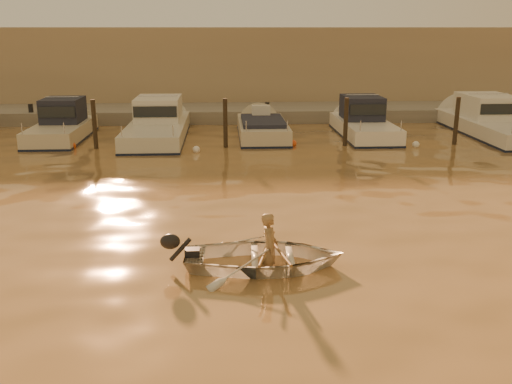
{
  "coord_description": "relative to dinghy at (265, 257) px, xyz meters",
  "views": [
    {
      "loc": [
        -0.3,
        -9.47,
        4.74
      ],
      "look_at": [
        0.51,
        4.38,
        0.75
      ],
      "focal_mm": 40.0,
      "sensor_mm": 36.0,
      "label": 1
    }
  ],
  "objects": [
    {
      "name": "moored_boat_4",
      "position": [
        5.62,
        14.62,
        0.41
      ],
      "size": [
        2.11,
        6.55,
        1.75
      ],
      "primitive_type": null,
      "color": "white",
      "rests_on": "ground_plane"
    },
    {
      "name": "moored_boat_5",
      "position": [
        11.67,
        14.62,
        0.41
      ],
      "size": [
        2.65,
        8.74,
        1.75
      ],
      "primitive_type": null,
      "color": "silver",
      "rests_on": "ground_plane"
    },
    {
      "name": "person",
      "position": [
        0.1,
        -0.0,
        0.22
      ],
      "size": [
        0.37,
        0.55,
        1.46
      ],
      "primitive_type": "imported",
      "rotation": [
        0.0,
        0.0,
        1.53
      ],
      "color": "#95734A",
      "rests_on": "dinghy"
    },
    {
      "name": "outboard_motor",
      "position": [
        -1.5,
        0.06,
        0.06
      ],
      "size": [
        0.92,
        0.44,
        0.7
      ],
      "primitive_type": null,
      "rotation": [
        0.0,
        0.0,
        -0.04
      ],
      "color": "black",
      "rests_on": "dinghy"
    },
    {
      "name": "piling_2",
      "position": [
        -0.71,
        12.42,
        0.68
      ],
      "size": [
        0.18,
        0.18,
        2.2
      ],
      "primitive_type": "cylinder",
      "color": "#2D2319",
      "rests_on": "ground_plane"
    },
    {
      "name": "ground_plane",
      "position": [
        -0.51,
        -1.38,
        -0.22
      ],
      "size": [
        160.0,
        160.0,
        0.0
      ],
      "primitive_type": "plane",
      "color": "olive",
      "rests_on": "ground"
    },
    {
      "name": "piling_3",
      "position": [
        4.29,
        12.42,
        0.68
      ],
      "size": [
        0.18,
        0.18,
        2.2
      ],
      "primitive_type": "cylinder",
      "color": "#2D2319",
      "rests_on": "ground_plane"
    },
    {
      "name": "waterfront_building",
      "position": [
        -0.51,
        25.62,
        2.18
      ],
      "size": [
        46.0,
        7.0,
        4.8
      ],
      "primitive_type": "cube",
      "color": "#9E8466",
      "rests_on": "quay"
    },
    {
      "name": "moored_boat_3",
      "position": [
        0.97,
        14.62,
        0.01
      ],
      "size": [
        2.11,
        6.06,
        0.95
      ],
      "primitive_type": null,
      "color": "beige",
      "rests_on": "ground_plane"
    },
    {
      "name": "oar_port",
      "position": [
        0.25,
        -0.01,
        0.2
      ],
      "size": [
        0.41,
        2.08,
        0.13
      ],
      "primitive_type": "cylinder",
      "rotation": [
        1.54,
        0.0,
        0.17
      ],
      "color": "brown",
      "rests_on": "dinghy"
    },
    {
      "name": "fender_e",
      "position": [
        7.17,
        11.97,
        -0.12
      ],
      "size": [
        0.3,
        0.3,
        0.3
      ],
      "primitive_type": "sphere",
      "color": "silver",
      "rests_on": "ground_plane"
    },
    {
      "name": "dinghy",
      "position": [
        0.0,
        0.0,
        0.0
      ],
      "size": [
        3.34,
        2.45,
        0.67
      ],
      "primitive_type": "imported",
      "rotation": [
        0.0,
        0.0,
        1.53
      ],
      "color": "silver",
      "rests_on": "ground_plane"
    },
    {
      "name": "piling_1",
      "position": [
        -6.01,
        12.42,
        0.68
      ],
      "size": [
        0.18,
        0.18,
        2.2
      ],
      "primitive_type": "cylinder",
      "color": "#2D2319",
      "rests_on": "ground_plane"
    },
    {
      "name": "piling_4",
      "position": [
        8.99,
        12.42,
        0.68
      ],
      "size": [
        0.18,
        0.18,
        2.2
      ],
      "primitive_type": "cylinder",
      "color": "#2D2319",
      "rests_on": "ground_plane"
    },
    {
      "name": "oar_starboard",
      "position": [
        0.05,
        -0.0,
        0.2
      ],
      "size": [
        0.51,
        2.07,
        0.13
      ],
      "primitive_type": "cylinder",
      "rotation": [
        1.54,
        0.0,
        -0.21
      ],
      "color": "brown",
      "rests_on": "dinghy"
    },
    {
      "name": "fender_c",
      "position": [
        -1.88,
        11.48,
        -0.12
      ],
      "size": [
        0.3,
        0.3,
        0.3
      ],
      "primitive_type": "sphere",
      "color": "white",
      "rests_on": "ground_plane"
    },
    {
      "name": "fender_d",
      "position": [
        2.12,
        12.55,
        -0.12
      ],
      "size": [
        0.3,
        0.3,
        0.3
      ],
      "primitive_type": "sphere",
      "color": "#EA511B",
      "rests_on": "ground_plane"
    },
    {
      "name": "moored_boat_1",
      "position": [
        -7.95,
        14.62,
        0.41
      ],
      "size": [
        2.06,
        6.18,
        1.75
      ],
      "primitive_type": null,
      "color": "beige",
      "rests_on": "ground_plane"
    },
    {
      "name": "moored_boat_2",
      "position": [
        -3.73,
        14.62,
        0.41
      ],
      "size": [
        2.46,
        8.17,
        1.75
      ],
      "primitive_type": null,
      "color": "silver",
      "rests_on": "ground_plane"
    },
    {
      "name": "fender_b",
      "position": [
        -7.0,
        12.53,
        -0.12
      ],
      "size": [
        0.3,
        0.3,
        0.3
      ],
      "primitive_type": "sphere",
      "color": "#DC5119",
      "rests_on": "ground_plane"
    },
    {
      "name": "quay",
      "position": [
        -0.51,
        20.12,
        -0.07
      ],
      "size": [
        52.0,
        4.0,
        1.0
      ],
      "primitive_type": "cube",
      "color": "gray",
      "rests_on": "ground_plane"
    }
  ]
}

